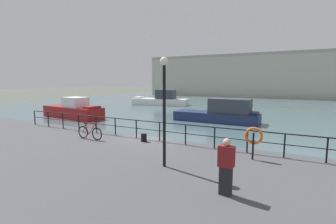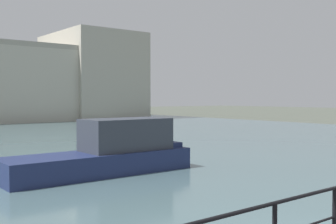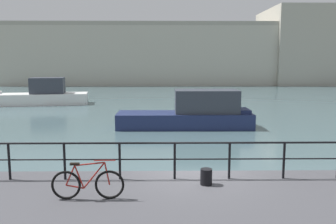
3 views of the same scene
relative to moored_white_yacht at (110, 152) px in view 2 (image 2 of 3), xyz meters
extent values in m
cube|color=#A49F91|center=(23.32, 45.26, 5.86)|extent=(11.99, 16.14, 13.58)
cube|color=navy|center=(-0.55, 0.00, -0.44)|extent=(8.44, 2.40, 0.95)
cube|color=#333842|center=(0.84, 0.00, 0.75)|extent=(3.93, 1.99, 1.43)
cube|color=navy|center=(3.00, 0.00, 0.16)|extent=(1.01, 1.68, 0.24)
cylinder|color=black|center=(-3.12, -12.39, 0.43)|extent=(0.07, 0.07, 1.05)
camera|label=1|loc=(6.58, -23.88, 3.24)|focal=26.16mm
camera|label=2|loc=(-9.39, -15.93, 2.42)|focal=44.41mm
camera|label=3|loc=(-1.89, -22.25, 3.24)|focal=38.26mm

